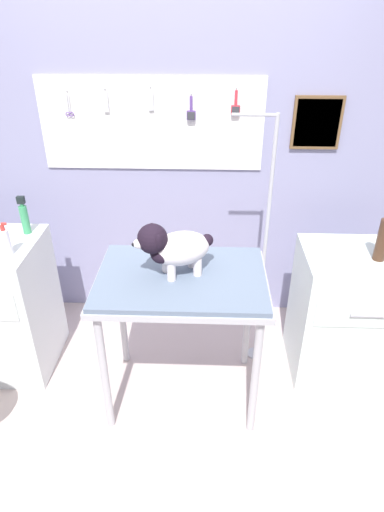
% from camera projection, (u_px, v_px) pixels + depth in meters
% --- Properties ---
extents(ground, '(4.40, 4.00, 0.04)m').
position_uv_depth(ground, '(159.00, 437.00, 2.54)').
color(ground, '#BFABA4').
extents(rear_wall_panel, '(4.00, 0.11, 2.30)m').
position_uv_depth(rear_wall_panel, '(171.00, 169.00, 3.04)').
color(rear_wall_panel, '#8B8AAE').
rests_on(rear_wall_panel, ground).
extents(grooming_table, '(0.94, 0.66, 0.89)m').
position_uv_depth(grooming_table, '(181.00, 290.00, 2.41)').
color(grooming_table, '#B7B7BC').
rests_on(grooming_table, ground).
extents(grooming_arm, '(0.30, 0.11, 1.67)m').
position_uv_depth(grooming_arm, '(262.00, 260.00, 2.71)').
color(grooming_arm, '#B7B7BC').
rests_on(grooming_arm, ground).
extents(dog, '(0.43, 0.30, 0.32)m').
position_uv_depth(dog, '(173.00, 247.00, 2.29)').
color(dog, white).
rests_on(dog, grooming_table).
extents(cabinet_right, '(0.68, 0.54, 0.88)m').
position_uv_depth(cabinet_right, '(349.00, 313.00, 2.80)').
color(cabinet_right, silver).
rests_on(cabinet_right, ground).
extents(conditioner_bottle, '(0.05, 0.05, 0.24)m').
position_uv_depth(conditioner_bottle, '(24.00, 217.00, 2.67)').
color(conditioner_bottle, '#39975E').
rests_on(conditioner_bottle, counter_left).
extents(shampoo_bottle, '(0.05, 0.05, 0.20)m').
position_uv_depth(shampoo_bottle, '(6.00, 242.00, 2.44)').
color(shampoo_bottle, white).
rests_on(shampoo_bottle, counter_left).
extents(soda_bottle, '(0.07, 0.07, 0.29)m').
position_uv_depth(soda_bottle, '(383.00, 239.00, 2.46)').
color(soda_bottle, '#462B1B').
rests_on(soda_bottle, cabinet_right).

